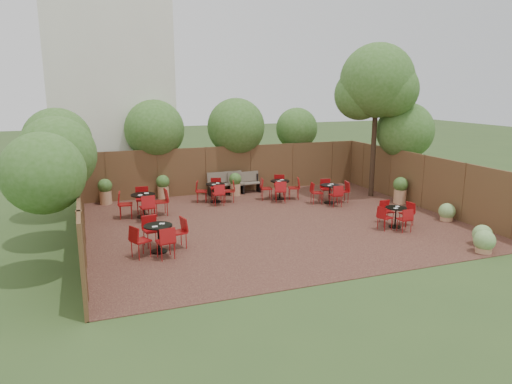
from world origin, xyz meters
name	(u,v)px	position (x,y,z in m)	size (l,w,h in m)	color
ground	(274,223)	(0.00, 0.00, 0.00)	(80.00, 80.00, 0.00)	#354F23
courtyard_paving	(274,223)	(0.00, 0.00, 0.01)	(12.00, 10.00, 0.02)	#321714
fence_back	(230,169)	(0.00, 5.00, 1.00)	(12.00, 0.08, 2.00)	brown
fence_left	(81,210)	(-6.00, 0.00, 1.00)	(0.08, 10.00, 2.00)	brown
fence_right	(423,181)	(6.00, 0.00, 1.00)	(0.08, 10.00, 2.00)	brown
neighbour_building	(111,97)	(-4.50, 8.00, 4.00)	(5.00, 4.00, 8.00)	silver
overhang_foliage	(207,135)	(-1.41, 3.29, 2.68)	(15.48, 10.36, 2.49)	#355E1E
courtyard_tree	(377,86)	(5.28, 2.23, 4.50)	(2.99, 2.93, 6.14)	black
park_bench_left	(244,182)	(0.52, 4.62, 0.47)	(1.47, 0.59, 0.88)	brown
park_bench_right	(226,183)	(-0.30, 4.63, 0.51)	(1.55, 0.56, 0.95)	brown
bistro_tables	(243,202)	(-0.63, 1.34, 0.46)	(9.02, 6.73, 0.94)	black
planters	(232,187)	(-0.40, 3.47, 0.56)	(11.30, 4.48, 1.03)	tan
low_shrubs	(470,229)	(4.84, -3.58, 0.31)	(1.86, 3.41, 0.63)	tan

